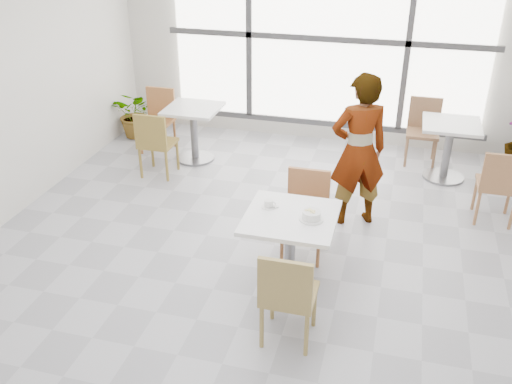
% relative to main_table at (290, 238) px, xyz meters
% --- Properties ---
extents(floor, '(7.00, 7.00, 0.00)m').
position_rel_main_table_xyz_m(floor, '(-0.29, 0.19, -0.52)').
color(floor, '#9E9EA5').
rests_on(floor, ground).
extents(wall_back, '(6.00, 0.00, 6.00)m').
position_rel_main_table_xyz_m(wall_back, '(-0.29, 3.69, 0.98)').
color(wall_back, silver).
rests_on(wall_back, ground).
extents(window, '(4.60, 0.07, 2.52)m').
position_rel_main_table_xyz_m(window, '(-0.29, 3.63, 0.98)').
color(window, white).
rests_on(window, ground).
extents(main_table, '(0.80, 0.80, 0.75)m').
position_rel_main_table_xyz_m(main_table, '(0.00, 0.00, 0.00)').
color(main_table, white).
rests_on(main_table, ground).
extents(chair_near, '(0.42, 0.42, 0.87)m').
position_rel_main_table_xyz_m(chair_near, '(0.14, -0.76, -0.02)').
color(chair_near, '#A08649').
rests_on(chair_near, ground).
extents(chair_far, '(0.42, 0.42, 0.87)m').
position_rel_main_table_xyz_m(chair_far, '(0.03, 0.62, -0.02)').
color(chair_far, '#A3653B').
rests_on(chair_far, ground).
extents(oatmeal_bowl, '(0.21, 0.21, 0.09)m').
position_rel_main_table_xyz_m(oatmeal_bowl, '(0.18, -0.02, 0.27)').
color(oatmeal_bowl, white).
rests_on(oatmeal_bowl, main_table).
extents(coffee_cup, '(0.16, 0.13, 0.07)m').
position_rel_main_table_xyz_m(coffee_cup, '(-0.22, 0.10, 0.26)').
color(coffee_cup, white).
rests_on(coffee_cup, main_table).
extents(person, '(0.73, 0.62, 1.69)m').
position_rel_main_table_xyz_m(person, '(0.44, 1.36, 0.32)').
color(person, black).
rests_on(person, ground).
extents(bg_table_left, '(0.70, 0.70, 0.75)m').
position_rel_main_table_xyz_m(bg_table_left, '(-1.85, 2.48, -0.04)').
color(bg_table_left, silver).
rests_on(bg_table_left, ground).
extents(bg_table_right, '(0.70, 0.70, 0.75)m').
position_rel_main_table_xyz_m(bg_table_right, '(1.45, 2.76, -0.04)').
color(bg_table_right, silver).
rests_on(bg_table_right, ground).
extents(bg_chair_left_near, '(0.42, 0.42, 0.87)m').
position_rel_main_table_xyz_m(bg_chair_left_near, '(-2.13, 1.84, -0.02)').
color(bg_chair_left_near, olive).
rests_on(bg_chair_left_near, ground).
extents(bg_chair_left_far, '(0.42, 0.42, 0.87)m').
position_rel_main_table_xyz_m(bg_chair_left_far, '(-2.47, 2.72, -0.02)').
color(bg_chair_left_far, '#A26435').
rests_on(bg_chair_left_far, ground).
extents(bg_chair_right_near, '(0.42, 0.42, 0.87)m').
position_rel_main_table_xyz_m(bg_chair_right_near, '(1.94, 1.71, -0.02)').
color(bg_chair_right_near, '#9C6943').
rests_on(bg_chair_right_near, ground).
extents(bg_chair_right_far, '(0.42, 0.42, 0.87)m').
position_rel_main_table_xyz_m(bg_chair_right_far, '(1.14, 3.24, -0.02)').
color(bg_chair_right_far, brown).
rests_on(bg_chair_right_far, ground).
extents(plant_left, '(0.71, 0.63, 0.72)m').
position_rel_main_table_xyz_m(plant_left, '(-2.99, 3.04, -0.16)').
color(plant_left, '#3E8239').
rests_on(plant_left, ground).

